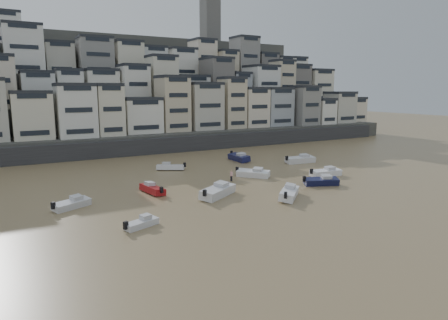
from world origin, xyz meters
TOP-DOWN VIEW (x-y plane):
  - ground at (0.00, 0.00)m, footprint 400.00×400.00m
  - harbor_wall at (10.00, 65.00)m, footprint 140.00×3.00m
  - hillside at (14.73, 104.84)m, footprint 141.04×66.00m
  - boat_a at (14.22, 20.19)m, footprint 6.10×5.87m
  - boat_b at (23.00, 23.50)m, footprint 5.91×3.86m
  - boat_c at (6.39, 25.54)m, footprint 7.30×5.73m
  - boat_d at (28.20, 28.00)m, footprint 6.16×2.67m
  - boat_e at (17.24, 33.28)m, footprint 5.20×5.81m
  - boat_f at (-0.63, 31.66)m, footprint 2.55×5.62m
  - boat_g at (32.49, 39.45)m, footprint 6.78×2.89m
  - boat_h at (7.72, 45.58)m, footprint 5.51×4.28m
  - boat_i at (23.27, 47.49)m, footprint 2.48×6.74m
  - boat_j at (-6.40, 18.80)m, footprint 4.39×2.74m
  - boat_k at (-11.60, 29.45)m, footprint 5.32×3.73m
  - person_pink at (12.68, 32.58)m, footprint 0.44×0.44m

SIDE VIEW (x-z plane):
  - ground at x=0.00m, z-range 0.00..0.00m
  - boat_j at x=-6.40m, z-range 0.00..1.14m
  - boat_k at x=-11.60m, z-range 0.00..1.39m
  - boat_h at x=7.72m, z-range 0.00..1.46m
  - boat_f at x=-0.63m, z-range 0.00..1.48m
  - boat_b at x=23.00m, z-range 0.00..1.54m
  - boat_e at x=17.24m, z-range 0.00..1.61m
  - boat_d at x=28.20m, z-range 0.00..1.63m
  - person_pink at x=12.68m, z-range 0.00..1.74m
  - boat_a at x=14.22m, z-range 0.00..1.74m
  - boat_g at x=32.49m, z-range 0.00..1.79m
  - boat_i at x=23.27m, z-range 0.00..1.81m
  - boat_c at x=6.39m, z-range 0.00..1.95m
  - harbor_wall at x=10.00m, z-range 0.00..3.50m
  - hillside at x=14.73m, z-range -11.99..38.01m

